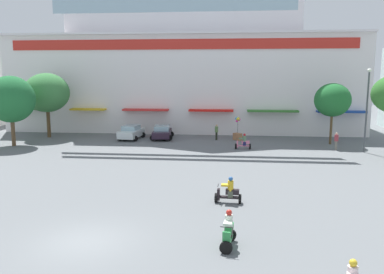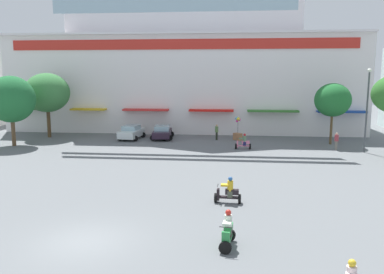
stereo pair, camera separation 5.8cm
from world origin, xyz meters
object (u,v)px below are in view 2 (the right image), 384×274
plaza_tree_0 (47,93)px  scooter_rider_6 (243,143)px  scooter_rider_3 (228,192)px  pedestrian_0 (336,140)px  balloon_vendor_cart (238,131)px  plaza_tree_3 (333,100)px  plaza_tree_2 (11,99)px  scooter_rider_1 (228,232)px  parked_car_0 (131,132)px  pedestrian_1 (217,131)px  parked_car_1 (162,132)px  streetlamp_near (367,105)px

plaza_tree_0 → scooter_rider_6: (21.58, -4.80, -4.39)m
scooter_rider_3 → pedestrian_0: (9.84, 16.28, 0.35)m
balloon_vendor_cart → scooter_rider_6: bearing=-84.4°
plaza_tree_3 → scooter_rider_6: 10.27m
plaza_tree_2 → scooter_rider_1: 30.27m
plaza_tree_3 → scooter_rider_1: 27.32m
pedestrian_0 → plaza_tree_0: bearing=171.5°
scooter_rider_1 → parked_car_0: bearing=112.6°
scooter_rider_1 → pedestrian_1: pedestrian_1 is taller
parked_car_1 → pedestrian_0: (17.34, -4.80, 0.21)m
parked_car_1 → pedestrian_0: size_ratio=2.63×
scooter_rider_6 → balloon_vendor_cart: (-0.49, 5.01, 0.40)m
scooter_rider_1 → pedestrian_0: pedestrian_0 is taller
parked_car_1 → balloon_vendor_cart: bearing=-0.5°
scooter_rider_1 → pedestrian_0: size_ratio=0.94×
parked_car_0 → scooter_rider_3: bearing=-62.2°
parked_car_1 → plaza_tree_3: bearing=-5.2°
scooter_rider_1 → streetlamp_near: 24.65m
plaza_tree_0 → plaza_tree_3: plaza_tree_0 is taller
scooter_rider_3 → scooter_rider_6: size_ratio=0.99×
parked_car_0 → pedestrian_0: (20.66, -4.21, 0.18)m
parked_car_0 → scooter_rider_6: parked_car_0 is taller
scooter_rider_6 → scooter_rider_1: bearing=-93.1°
plaza_tree_3 → balloon_vendor_cart: (-9.35, 1.54, -3.48)m
plaza_tree_0 → scooter_rider_1: 33.68m
streetlamp_near → scooter_rider_6: bearing=177.5°
scooter_rider_1 → pedestrian_0: bearing=65.9°
plaza_tree_2 → scooter_rider_3: bearing=-35.7°
streetlamp_near → plaza_tree_3: bearing=117.3°
parked_car_0 → streetlamp_near: 23.74m
parked_car_1 → scooter_rider_1: 27.77m
plaza_tree_2 → scooter_rider_6: (22.63, 0.65, -4.01)m
pedestrian_0 → streetlamp_near: 4.16m
scooter_rider_6 → streetlamp_near: 11.54m
parked_car_0 → parked_car_1: bearing=10.1°
parked_car_0 → streetlamp_near: (22.94, -4.97, 3.57)m
parked_car_1 → balloon_vendor_cart: balloon_vendor_cart is taller
plaza_tree_3 → pedestrian_1: 12.19m
pedestrian_1 → balloon_vendor_cart: (2.26, 0.20, 0.03)m
parked_car_0 → streetlamp_near: size_ratio=0.56×
scooter_rider_3 → balloon_vendor_cart: 21.03m
scooter_rider_3 → streetlamp_near: bearing=52.0°
plaza_tree_0 → plaza_tree_3: bearing=-2.5°
plaza_tree_2 → pedestrian_1: plaza_tree_2 is taller
pedestrian_1 → balloon_vendor_cart: 2.27m
scooter_rider_1 → balloon_vendor_cart: bearing=88.5°
plaza_tree_0 → scooter_rider_6: size_ratio=4.72×
scooter_rider_6 → scooter_rider_3: bearing=-94.4°
scooter_rider_1 → scooter_rider_3: 5.64m
pedestrian_0 → pedestrian_1: 12.24m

